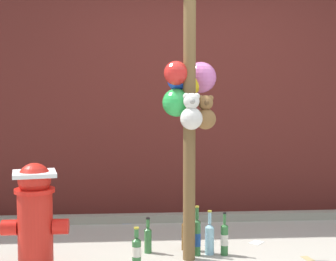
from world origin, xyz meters
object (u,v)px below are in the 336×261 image
Objects in this scene: memorial_post at (189,73)px; bottle_2 at (137,250)px; bottle_5 at (210,238)px; fire_hydrant at (35,214)px; bottle_1 at (148,238)px; bottle_4 at (185,234)px; bottle_0 at (224,239)px; bottle_3 at (197,236)px.

memorial_post is 8.71× the size of bottle_2.
bottle_2 is at bearing -158.60° from bottle_5.
bottle_5 is (0.18, 0.08, -1.33)m from memorial_post.
fire_hydrant reaches higher than bottle_2.
bottle_1 is 0.32m from bottle_4.
memorial_post is 3.26× the size of fire_hydrant.
fire_hydrant is at bearing -169.63° from bottle_5.
memorial_post is at bearing 8.06° from fire_hydrant.
bottle_5 is at bearing 165.70° from bottle_0.
bottle_5 is (0.50, -0.07, 0.02)m from bottle_1.
bottle_3 is (0.07, 0.06, -1.31)m from memorial_post.
fire_hydrant is at bearing -159.27° from bottle_1.
fire_hydrant is 0.81m from bottle_2.
memorial_post is 7.21× the size of bottle_5.
bottle_1 is 0.98× the size of bottle_2.
bottle_4 is at bearing 17.91° from fire_hydrant.
bottle_2 is 0.55m from bottle_4.
bottle_5 is at bearing 24.30° from memorial_post.
bottle_0 is 0.34m from bottle_4.
fire_hydrant is 2.67× the size of bottle_2.
memorial_post is at bearing -142.92° from bottle_3.
fire_hydrant is at bearing -171.58° from bottle_0.
bottle_4 is (-0.30, 0.16, 0.00)m from bottle_0.
bottle_3 reaches higher than bottle_0.
bottle_5 reaches higher than bottle_4.
bottle_2 is (-0.10, -0.31, 0.00)m from bottle_1.
bottle_2 is at bearing -159.89° from memorial_post.
bottle_5 is (-0.12, 0.03, 0.00)m from bottle_0.
fire_hydrant is at bearing -162.09° from bottle_4.
bottle_3 reaches higher than bottle_5.
bottle_1 is 0.81× the size of bottle_5.
bottle_3 is at bearing -14.33° from bottle_1.
bottle_2 is at bearing -107.55° from bottle_1.
memorial_post is 1.31m from bottle_3.
bottle_1 is at bearing 171.54° from bottle_5.
memorial_post is 1.34m from bottle_4.
bottle_5 is (0.60, 0.23, 0.02)m from bottle_2.
bottle_5 reaches higher than bottle_1.
bottle_5 reaches higher than bottle_2.
fire_hydrant is 0.95m from bottle_1.
bottle_0 is 0.74m from bottle_2.
bottle_0 is 0.97× the size of bottle_5.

